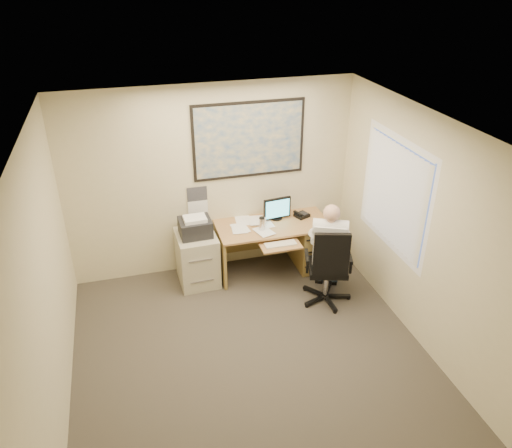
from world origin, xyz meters
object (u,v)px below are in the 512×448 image
object	(u,v)px
filing_cabinet	(197,254)
person	(327,254)
desk	(294,239)
office_chair	(329,280)

from	to	relation	value
filing_cabinet	person	world-z (taller)	person
desk	person	size ratio (longest dim) A/B	1.15
filing_cabinet	office_chair	size ratio (longest dim) A/B	0.90
office_chair	filing_cabinet	bearing A→B (deg)	165.86
filing_cabinet	office_chair	xyz separation A→B (m)	(1.59, -0.95, -0.11)
desk	office_chair	size ratio (longest dim) A/B	1.40
office_chair	desk	bearing A→B (deg)	115.38
person	office_chair	bearing A→B (deg)	-54.30
desk	filing_cabinet	bearing A→B (deg)	-179.48
desk	person	bearing A→B (deg)	-81.63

